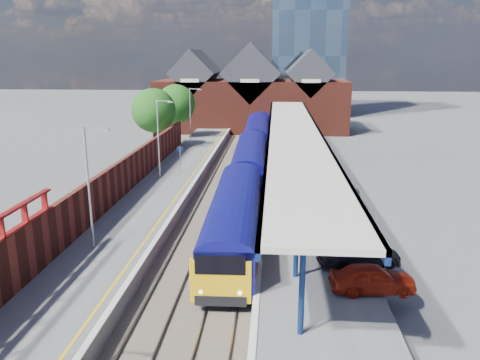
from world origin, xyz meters
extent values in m
plane|color=#5B5B5E|center=(0.00, 30.00, 0.00)|extent=(240.00, 240.00, 0.00)
cube|color=#473D33|center=(0.00, 20.00, 0.03)|extent=(6.00, 76.00, 0.06)
cube|color=slate|center=(-2.22, 20.00, 0.12)|extent=(0.07, 76.00, 0.14)
cube|color=slate|center=(-0.78, 20.00, 0.12)|extent=(0.07, 76.00, 0.14)
cube|color=slate|center=(0.78, 20.00, 0.12)|extent=(0.07, 76.00, 0.14)
cube|color=slate|center=(2.22, 20.00, 0.12)|extent=(0.07, 76.00, 0.14)
cube|color=#565659|center=(-5.50, 20.00, 0.50)|extent=(5.00, 76.00, 1.00)
cube|color=#565659|center=(6.00, 20.00, 0.50)|extent=(6.00, 76.00, 1.00)
cube|color=silver|center=(-3.15, 20.00, 1.02)|extent=(0.30, 76.00, 0.05)
cube|color=silver|center=(3.15, 20.00, 1.02)|extent=(0.30, 76.00, 0.05)
cube|color=yellow|center=(-3.75, 20.00, 1.01)|extent=(0.14, 76.00, 0.01)
cube|color=#0D0D5F|center=(1.50, 8.77, 1.90)|extent=(3.16, 16.06, 2.50)
cube|color=#0D0D5F|center=(1.50, 8.77, 3.15)|extent=(3.16, 16.06, 0.60)
cube|color=#0D0D5F|center=(1.50, 25.37, 1.90)|extent=(3.16, 16.06, 2.50)
cube|color=#0D0D5F|center=(1.50, 25.37, 3.15)|extent=(3.16, 16.06, 0.60)
cube|color=#0D0D5F|center=(1.50, 41.97, 1.90)|extent=(3.16, 16.06, 2.50)
cube|color=#0D0D5F|center=(1.50, 41.97, 3.15)|extent=(3.16, 16.06, 0.60)
cube|color=#0D0D5F|center=(1.50, 58.57, 1.90)|extent=(3.16, 16.06, 2.50)
cube|color=#0D0D5F|center=(1.50, 58.57, 3.15)|extent=(3.16, 16.06, 0.60)
cube|color=black|center=(0.08, 33.67, 2.35)|extent=(0.04, 60.54, 0.70)
cube|color=orange|center=(0.07, 33.67, 1.55)|extent=(0.03, 55.27, 0.30)
cube|color=red|center=(0.06, 33.67, 1.30)|extent=(0.03, 55.27, 0.30)
cube|color=#F2B20C|center=(1.50, 0.85, 1.70)|extent=(2.83, 0.36, 2.10)
cube|color=black|center=(1.50, 0.75, 2.55)|extent=(2.30, 0.21, 0.90)
cube|color=black|center=(1.50, 3.17, 0.30)|extent=(2.00, 2.40, 0.60)
cube|color=black|center=(1.50, 64.17, 0.30)|extent=(2.00, 2.40, 0.60)
cylinder|color=navy|center=(5.00, -2.00, 3.10)|extent=(0.24, 0.24, 4.20)
cylinder|color=navy|center=(5.00, 3.00, 3.10)|extent=(0.24, 0.24, 4.20)
cylinder|color=navy|center=(5.00, 8.00, 3.10)|extent=(0.24, 0.24, 4.20)
cylinder|color=navy|center=(5.00, 13.00, 3.10)|extent=(0.24, 0.24, 4.20)
cylinder|color=navy|center=(5.00, 18.00, 3.10)|extent=(0.24, 0.24, 4.20)
cylinder|color=navy|center=(5.00, 23.00, 3.10)|extent=(0.24, 0.24, 4.20)
cylinder|color=navy|center=(5.00, 28.00, 3.10)|extent=(0.24, 0.24, 4.20)
cylinder|color=navy|center=(5.00, 33.00, 3.10)|extent=(0.24, 0.24, 4.20)
cylinder|color=navy|center=(5.00, 38.00, 3.10)|extent=(0.24, 0.24, 4.20)
cylinder|color=navy|center=(5.00, 43.00, 3.10)|extent=(0.24, 0.24, 4.20)
cube|color=beige|center=(5.50, 22.00, 5.35)|extent=(4.50, 52.00, 0.25)
cube|color=navy|center=(3.35, 22.00, 5.20)|extent=(0.20, 52.00, 0.55)
cube|color=navy|center=(7.65, 22.00, 5.20)|extent=(0.20, 52.00, 0.55)
cylinder|color=#A5A8AA|center=(-6.50, 6.00, 4.50)|extent=(0.12, 0.12, 7.00)
cube|color=#A5A8AA|center=(-5.90, 6.00, 7.90)|extent=(1.20, 0.08, 0.08)
cube|color=#A5A8AA|center=(-5.30, 6.00, 7.80)|extent=(0.45, 0.18, 0.12)
cylinder|color=#A5A8AA|center=(-6.50, 22.00, 4.50)|extent=(0.12, 0.12, 7.00)
cube|color=#A5A8AA|center=(-5.90, 22.00, 7.90)|extent=(1.20, 0.08, 0.08)
cube|color=#A5A8AA|center=(-5.30, 22.00, 7.80)|extent=(0.45, 0.18, 0.12)
cylinder|color=#A5A8AA|center=(-6.50, 38.00, 4.50)|extent=(0.12, 0.12, 7.00)
cube|color=#A5A8AA|center=(-5.90, 38.00, 7.90)|extent=(1.20, 0.08, 0.08)
cube|color=#A5A8AA|center=(-5.30, 38.00, 7.80)|extent=(0.45, 0.18, 0.12)
cylinder|color=#A5A8AA|center=(-5.00, 24.00, 2.25)|extent=(0.08, 0.08, 2.50)
cube|color=#0C194C|center=(-5.00, 24.00, 3.30)|extent=(0.55, 0.06, 0.35)
cube|color=#5A2117|center=(-8.10, 14.00, 2.40)|extent=(0.35, 50.00, 2.80)
cube|color=maroon|center=(-8.10, 0.00, 4.30)|extent=(0.30, 0.12, 1.00)
cube|color=maroon|center=(-8.10, 2.00, 4.30)|extent=(0.30, 0.12, 1.00)
cube|color=maroon|center=(-8.10, 4.00, 4.30)|extent=(0.30, 0.12, 1.00)
cube|color=#5A2117|center=(0.00, 58.00, 4.00)|extent=(30.00, 12.00, 8.00)
cube|color=#232328|center=(-9.00, 58.00, 9.20)|extent=(7.13, 12.00, 7.13)
cube|color=#232328|center=(0.00, 58.00, 9.20)|extent=(9.16, 12.00, 9.16)
cube|color=#232328|center=(9.00, 58.00, 9.20)|extent=(7.13, 12.00, 7.13)
cube|color=beige|center=(-9.00, 51.95, 8.20)|extent=(2.80, 0.15, 0.50)
cube|color=beige|center=(0.00, 51.95, 8.20)|extent=(2.80, 0.15, 0.50)
cube|color=beige|center=(9.00, 51.95, 8.20)|extent=(2.80, 0.15, 0.50)
cube|color=slate|center=(10.00, 80.00, 20.00)|extent=(14.00, 14.00, 40.00)
cylinder|color=#382314|center=(-10.50, 36.00, 2.00)|extent=(0.44, 0.44, 4.00)
sphere|color=#1D4813|center=(-10.50, 36.00, 5.50)|extent=(5.20, 5.20, 5.20)
sphere|color=#1D4813|center=(-9.70, 35.50, 4.80)|extent=(3.20, 3.20, 3.20)
cylinder|color=#382314|center=(-9.50, 44.00, 2.00)|extent=(0.44, 0.44, 4.00)
sphere|color=#1D4813|center=(-9.50, 44.00, 5.50)|extent=(5.20, 5.20, 5.20)
sphere|color=#1D4813|center=(-8.70, 43.50, 4.80)|extent=(3.20, 3.20, 3.20)
imported|color=#9B1D0C|center=(8.50, 1.73, 1.67)|extent=(4.04, 1.92, 1.33)
imported|color=#ADADB2|center=(8.47, 16.45, 1.64)|extent=(4.09, 2.30, 1.28)
imported|color=black|center=(8.38, 4.63, 1.64)|extent=(4.66, 2.63, 1.28)
imported|color=navy|center=(8.37, 7.16, 1.53)|extent=(4.20, 2.92, 1.06)
camera|label=1|loc=(3.85, -18.48, 11.60)|focal=35.00mm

